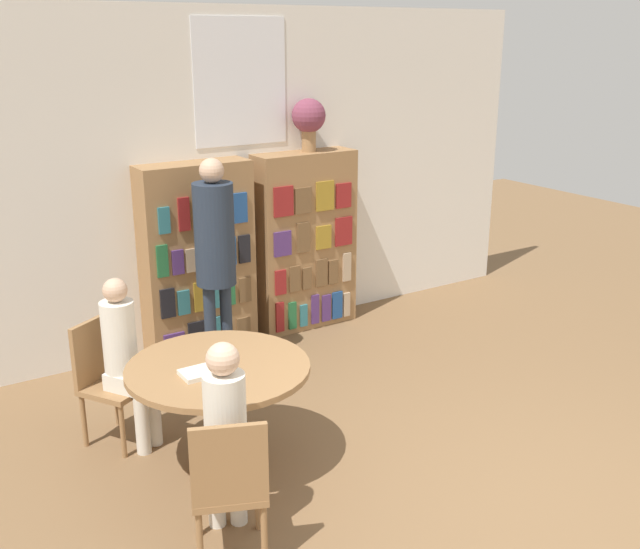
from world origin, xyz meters
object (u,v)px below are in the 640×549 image
Objects in this scene: bookshelf_right at (305,241)px; seated_reader_left at (126,356)px; chair_near_camera at (229,483)px; librarian_standing at (215,243)px; reading_table at (219,384)px; chair_left_side at (107,375)px; bookshelf_left at (198,259)px; seated_reader_right at (226,432)px; flower_vase at (309,118)px.

seated_reader_left is (-2.22, -1.28, -0.18)m from bookshelf_right.
chair_near_camera is 0.48× the size of librarian_standing.
reading_table is 1.64m from librarian_standing.
seated_reader_left is (-0.04, 1.49, 0.18)m from chair_near_camera.
chair_left_side is 0.73× the size of seated_reader_left.
librarian_standing is (-0.06, -0.50, 0.28)m from bookshelf_left.
reading_table is 0.95× the size of seated_reader_right.
bookshelf_left is 1.00× the size of bookshelf_right.
reading_table is at bearing -133.75° from bookshelf_right.
chair_left_side is (-1.20, -1.12, -0.36)m from bookshelf_left.
flower_vase reaches higher than bookshelf_left.
librarian_standing is (0.94, 2.10, 0.45)m from seated_reader_right.
reading_table is 0.74m from seated_reader_right.
chair_near_camera is at bearing -128.82° from flower_vase.
seated_reader_right is (-1.00, -2.60, -0.17)m from bookshelf_left.
seated_reader_right is (0.07, 0.17, 0.19)m from chair_near_camera.
bookshelf_left is 1.93× the size of chair_left_side.
chair_near_camera is (-2.18, -2.77, -0.36)m from bookshelf_right.
chair_near_camera is 0.73× the size of seated_reader_left.
chair_near_camera is 2.56m from librarian_standing.
chair_near_camera is at bearing 63.00° from chair_left_side.
bookshelf_left is 1.93× the size of chair_near_camera.
seated_reader_left reaches higher than chair_left_side.
librarian_standing is at bearing 65.04° from reading_table.
bookshelf_right is 1.93× the size of chair_left_side.
librarian_standing is (1.14, 0.62, 0.64)m from chair_left_side.
librarian_standing reaches higher than bookshelf_right.
seated_reader_right is (-2.16, -2.60, -1.33)m from flower_vase.
bookshelf_right is at bearing -0.01° from bookshelf_left.
flower_vase is at bearing 22.48° from librarian_standing.
chair_near_camera and chair_left_side have the same top height.
seated_reader_right is at bearing -112.33° from reading_table.
flower_vase reaches higher than seated_reader_right.
flower_vase is 0.39× the size of seated_reader_right.
bookshelf_left is 3.51× the size of flower_vase.
bookshelf_left is 1.12m from bookshelf_right.
seated_reader_left is at bearing -143.17° from librarian_standing.
flower_vase is at bearing 173.84° from chair_left_side.
bookshelf_right is 0.94× the size of librarian_standing.
flower_vase reaches higher than reading_table.
chair_left_side is at bearing 121.67° from reading_table.
bookshelf_left is 1.68m from chair_left_side.
chair_near_camera is (-0.35, -0.86, -0.13)m from reading_table.
seated_reader_right reaches higher than seated_reader_left.
reading_table is 1.33× the size of chair_near_camera.
flower_vase is (0.05, 0.00, 1.16)m from bookshelf_right.
chair_left_side is 0.48× the size of librarian_standing.
bookshelf_right is 3.51× the size of flower_vase.
seated_reader_right reaches higher than reading_table.
librarian_standing is at bearing -96.58° from bookshelf_left.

